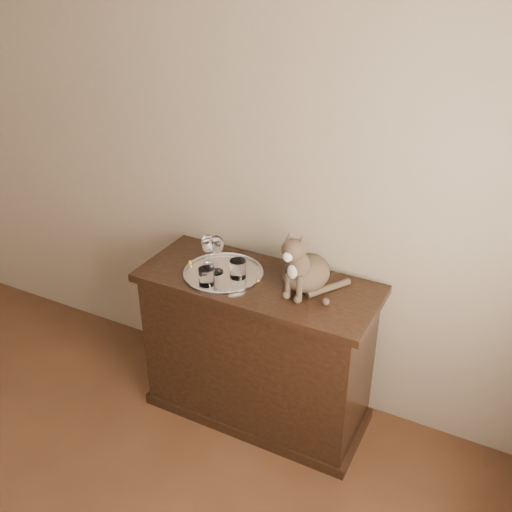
{
  "coord_description": "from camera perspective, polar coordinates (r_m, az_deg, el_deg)",
  "views": [
    {
      "loc": [
        1.69,
        -0.19,
        2.29
      ],
      "look_at": [
        0.58,
        1.95,
        0.98
      ],
      "focal_mm": 40.0,
      "sensor_mm": 36.0,
      "label": 1
    }
  ],
  "objects": [
    {
      "name": "wine_glass_a",
      "position": [
        2.87,
        -4.81,
        0.58
      ],
      "size": [
        0.07,
        0.07,
        0.17
      ],
      "primitive_type": null,
      "color": "white",
      "rests_on": "tray"
    },
    {
      "name": "tray",
      "position": [
        2.84,
        -3.28,
        -1.78
      ],
      "size": [
        0.4,
        0.4,
        0.01
      ],
      "primitive_type": "cylinder",
      "color": "silver",
      "rests_on": "sideboard"
    },
    {
      "name": "wine_glass_d",
      "position": [
        2.8,
        -3.99,
        0.18
      ],
      "size": [
        0.08,
        0.08,
        0.2
      ],
      "primitive_type": null,
      "color": "silver",
      "rests_on": "tray"
    },
    {
      "name": "tumbler_c",
      "position": [
        2.78,
        -1.82,
        -1.3
      ],
      "size": [
        0.08,
        0.08,
        0.09
      ],
      "primitive_type": "cylinder",
      "color": "white",
      "rests_on": "tray"
    },
    {
      "name": "wall_back",
      "position": [
        3.11,
        -7.19,
        10.82
      ],
      "size": [
        4.0,
        0.1,
        2.7
      ],
      "primitive_type": "cube",
      "color": "tan",
      "rests_on": "ground"
    },
    {
      "name": "tumbler_b",
      "position": [
        2.73,
        -4.98,
        -2.07
      ],
      "size": [
        0.08,
        0.08,
        0.09
      ],
      "primitive_type": "cylinder",
      "color": "silver",
      "rests_on": "tray"
    },
    {
      "name": "wine_glass_c",
      "position": [
        2.83,
        -4.71,
        0.2
      ],
      "size": [
        0.07,
        0.07,
        0.18
      ],
      "primitive_type": null,
      "color": "white",
      "rests_on": "tray"
    },
    {
      "name": "cat",
      "position": [
        2.66,
        5.12,
        -0.09
      ],
      "size": [
        0.37,
        0.35,
        0.34
      ],
      "primitive_type": null,
      "rotation": [
        0.0,
        0.0,
        -0.12
      ],
      "color": "brown",
      "rests_on": "sideboard"
    },
    {
      "name": "sideboard",
      "position": [
        3.03,
        0.17,
        -9.32
      ],
      "size": [
        1.2,
        0.5,
        0.85
      ],
      "primitive_type": null,
      "color": "black",
      "rests_on": "ground"
    }
  ]
}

